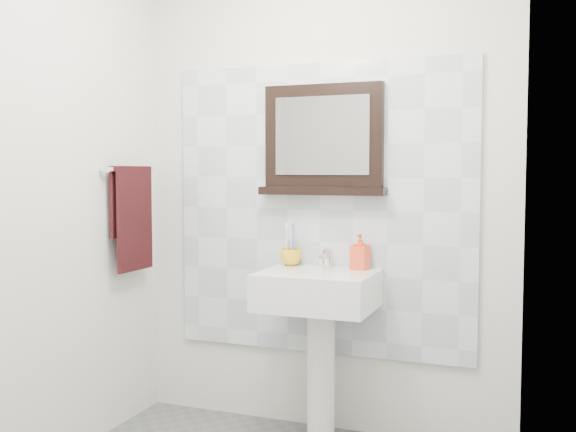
% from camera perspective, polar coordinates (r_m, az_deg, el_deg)
% --- Properties ---
extents(back_wall, '(2.00, 0.01, 2.50)m').
position_cam_1_polar(back_wall, '(3.49, 2.81, 2.21)').
color(back_wall, silver).
rests_on(back_wall, ground).
extents(left_wall, '(0.01, 2.20, 2.50)m').
position_cam_1_polar(left_wall, '(3.05, -22.30, 1.70)').
color(left_wall, silver).
rests_on(left_wall, ground).
extents(right_wall, '(0.01, 2.20, 2.50)m').
position_cam_1_polar(right_wall, '(2.22, 18.57, 1.10)').
color(right_wall, silver).
rests_on(right_wall, ground).
extents(splashback, '(1.60, 0.02, 1.50)m').
position_cam_1_polar(splashback, '(3.49, 2.75, 0.56)').
color(splashback, silver).
rests_on(splashback, back_wall).
extents(pedestal_sink, '(0.55, 0.44, 0.96)m').
position_cam_1_polar(pedestal_sink, '(3.33, 2.58, -7.84)').
color(pedestal_sink, white).
rests_on(pedestal_sink, ground).
extents(toothbrush_cup, '(0.13, 0.13, 0.09)m').
position_cam_1_polar(toothbrush_cup, '(3.49, 0.22, -3.51)').
color(toothbrush_cup, gold).
rests_on(toothbrush_cup, pedestal_sink).
extents(toothbrushes, '(0.05, 0.04, 0.21)m').
position_cam_1_polar(toothbrushes, '(3.48, 0.21, -2.20)').
color(toothbrushes, white).
rests_on(toothbrushes, toothbrush_cup).
extents(soap_dispenser, '(0.09, 0.09, 0.18)m').
position_cam_1_polar(soap_dispenser, '(3.37, 6.13, -3.00)').
color(soap_dispenser, red).
rests_on(soap_dispenser, pedestal_sink).
extents(framed_mirror, '(0.66, 0.11, 0.56)m').
position_cam_1_polar(framed_mirror, '(3.45, 3.00, 6.23)').
color(framed_mirror, black).
rests_on(framed_mirror, back_wall).
extents(towel_bar, '(0.07, 0.40, 0.03)m').
position_cam_1_polar(towel_bar, '(3.63, -13.21, 3.82)').
color(towel_bar, silver).
rests_on(towel_bar, left_wall).
extents(hand_towel, '(0.06, 0.30, 0.55)m').
position_cam_1_polar(hand_towel, '(3.63, -13.06, 0.51)').
color(hand_towel, black).
rests_on(hand_towel, towel_bar).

